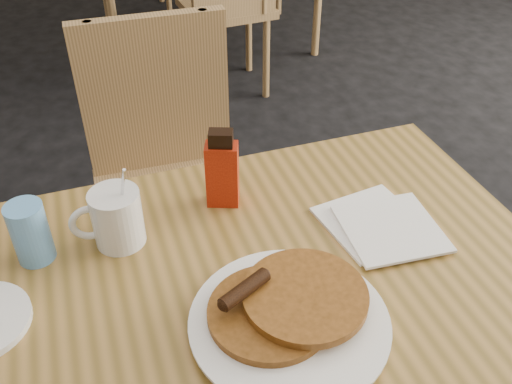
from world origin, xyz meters
TOP-DOWN VIEW (x-y plane):
  - main_table at (-0.02, -0.08)m, footprint 1.20×0.85m
  - chair_main_far at (-0.05, 0.65)m, footprint 0.43×0.43m
  - pancake_plate at (0.03, -0.17)m, footprint 0.31×0.31m
  - coffee_mug at (-0.20, 0.10)m, footprint 0.13×0.09m
  - syrup_bottle at (0.01, 0.15)m, footprint 0.07×0.06m
  - napkin_stack at (0.28, -0.01)m, footprint 0.21×0.22m
  - blue_tumbler at (-0.35, 0.09)m, footprint 0.08×0.08m

SIDE VIEW (x-z plane):
  - chair_main_far at x=-0.05m, z-range 0.09..1.02m
  - main_table at x=-0.02m, z-range 0.33..1.08m
  - napkin_stack at x=0.28m, z-range 0.75..0.76m
  - pancake_plate at x=0.03m, z-range 0.73..0.80m
  - coffee_mug at x=-0.20m, z-range 0.72..0.89m
  - blue_tumbler at x=-0.35m, z-range 0.75..0.86m
  - syrup_bottle at x=0.01m, z-range 0.74..0.91m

